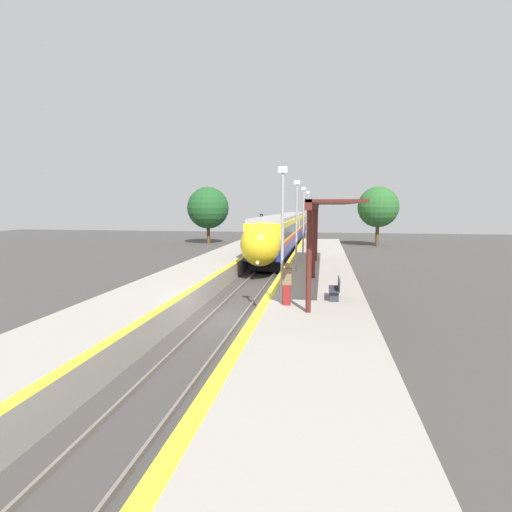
{
  "coord_description": "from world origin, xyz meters",
  "views": [
    {
      "loc": [
        4.16,
        -16.49,
        4.91
      ],
      "look_at": [
        0.59,
        4.67,
        2.24
      ],
      "focal_mm": 28.0,
      "sensor_mm": 36.0,
      "label": 1
    }
  ],
  "objects_px": {
    "person_waiting": "(287,283)",
    "lamppost_mid": "(297,220)",
    "lamppost_far": "(304,216)",
    "train": "(286,230)",
    "platform_bench": "(336,288)",
    "lamppost_near": "(282,226)",
    "railway_signal": "(261,230)",
    "lamppost_farthest": "(308,214)"
  },
  "relations": [
    {
      "from": "person_waiting",
      "to": "lamppost_near",
      "type": "relative_size",
      "value": 0.31
    },
    {
      "from": "person_waiting",
      "to": "lamppost_mid",
      "type": "relative_size",
      "value": 0.31
    },
    {
      "from": "lamppost_far",
      "to": "lamppost_farthest",
      "type": "relative_size",
      "value": 1.0
    },
    {
      "from": "lamppost_near",
      "to": "person_waiting",
      "type": "bearing_deg",
      "value": -48.86
    },
    {
      "from": "platform_bench",
      "to": "person_waiting",
      "type": "distance_m",
      "value": 2.41
    },
    {
      "from": "person_waiting",
      "to": "lamppost_far",
      "type": "distance_m",
      "value": 17.03
    },
    {
      "from": "railway_signal",
      "to": "lamppost_far",
      "type": "xyz_separation_m",
      "value": [
        4.63,
        -7.79,
        1.57
      ]
    },
    {
      "from": "train",
      "to": "railway_signal",
      "type": "relative_size",
      "value": 9.69
    },
    {
      "from": "train",
      "to": "lamppost_farthest",
      "type": "relative_size",
      "value": 7.5
    },
    {
      "from": "lamppost_far",
      "to": "lamppost_farthest",
      "type": "bearing_deg",
      "value": 90.0
    },
    {
      "from": "lamppost_mid",
      "to": "lamppost_far",
      "type": "bearing_deg",
      "value": 90.0
    },
    {
      "from": "platform_bench",
      "to": "lamppost_far",
      "type": "distance_m",
      "value": 15.88
    },
    {
      "from": "lamppost_far",
      "to": "platform_bench",
      "type": "bearing_deg",
      "value": -82.05
    },
    {
      "from": "railway_signal",
      "to": "lamppost_near",
      "type": "relative_size",
      "value": 0.77
    },
    {
      "from": "train",
      "to": "person_waiting",
      "type": "xyz_separation_m",
      "value": [
        2.8,
        -29.64,
        -0.38
      ]
    },
    {
      "from": "person_waiting",
      "to": "lamppost_farthest",
      "type": "distance_m",
      "value": 25.29
    },
    {
      "from": "person_waiting",
      "to": "platform_bench",
      "type": "bearing_deg",
      "value": 35.34
    },
    {
      "from": "lamppost_farthest",
      "to": "railway_signal",
      "type": "bearing_deg",
      "value": -173.61
    },
    {
      "from": "train",
      "to": "platform_bench",
      "type": "relative_size",
      "value": 28.59
    },
    {
      "from": "railway_signal",
      "to": "lamppost_farthest",
      "type": "relative_size",
      "value": 0.77
    },
    {
      "from": "platform_bench",
      "to": "lamppost_mid",
      "type": "distance_m",
      "value": 7.96
    },
    {
      "from": "lamppost_near",
      "to": "lamppost_far",
      "type": "relative_size",
      "value": 1.0
    },
    {
      "from": "train",
      "to": "railway_signal",
      "type": "height_order",
      "value": "railway_signal"
    },
    {
      "from": "lamppost_far",
      "to": "person_waiting",
      "type": "bearing_deg",
      "value": -89.23
    },
    {
      "from": "lamppost_farthest",
      "to": "lamppost_far",
      "type": "bearing_deg",
      "value": -90.0
    },
    {
      "from": "platform_bench",
      "to": "lamppost_far",
      "type": "bearing_deg",
      "value": 97.95
    },
    {
      "from": "person_waiting",
      "to": "lamppost_mid",
      "type": "height_order",
      "value": "lamppost_mid"
    },
    {
      "from": "person_waiting",
      "to": "lamppost_mid",
      "type": "bearing_deg",
      "value": 91.52
    },
    {
      "from": "lamppost_mid",
      "to": "railway_signal",
      "type": "bearing_deg",
      "value": 106.04
    },
    {
      "from": "railway_signal",
      "to": "lamppost_mid",
      "type": "distance_m",
      "value": 16.83
    },
    {
      "from": "lamppost_mid",
      "to": "lamppost_farthest",
      "type": "bearing_deg",
      "value": 90.0
    },
    {
      "from": "train",
      "to": "lamppost_far",
      "type": "distance_m",
      "value": 13.15
    },
    {
      "from": "train",
      "to": "lamppost_near",
      "type": "height_order",
      "value": "lamppost_near"
    },
    {
      "from": "platform_bench",
      "to": "railway_signal",
      "type": "height_order",
      "value": "railway_signal"
    },
    {
      "from": "railway_signal",
      "to": "lamppost_mid",
      "type": "xyz_separation_m",
      "value": [
        4.63,
        -16.1,
        1.57
      ]
    },
    {
      "from": "platform_bench",
      "to": "person_waiting",
      "type": "bearing_deg",
      "value": -144.66
    },
    {
      "from": "lamppost_mid",
      "to": "lamppost_farthest",
      "type": "relative_size",
      "value": 1.0
    },
    {
      "from": "train",
      "to": "platform_bench",
      "type": "height_order",
      "value": "train"
    },
    {
      "from": "person_waiting",
      "to": "lamppost_mid",
      "type": "xyz_separation_m",
      "value": [
        -0.23,
        8.57,
        2.21
      ]
    },
    {
      "from": "platform_bench",
      "to": "person_waiting",
      "type": "height_order",
      "value": "person_waiting"
    },
    {
      "from": "person_waiting",
      "to": "railway_signal",
      "type": "bearing_deg",
      "value": 101.13
    },
    {
      "from": "lamppost_far",
      "to": "train",
      "type": "bearing_deg",
      "value": 101.4
    }
  ]
}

